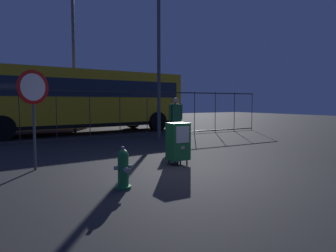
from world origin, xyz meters
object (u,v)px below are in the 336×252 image
at_px(bus_near, 80,98).
at_px(street_light_near_left, 73,33).
at_px(street_light_near_right, 159,48).
at_px(stop_sign, 33,98).
at_px(newspaper_box_primary, 178,141).
at_px(pedestrian, 176,119).
at_px(fire_hydrant, 123,169).

bearing_deg(bus_near, street_light_near_left, -177.64).
bearing_deg(street_light_near_right, street_light_near_left, 120.98).
height_order(stop_sign, bus_near, bus_near).
distance_m(newspaper_box_primary, street_light_near_right, 6.42).
relative_size(newspaper_box_primary, stop_sign, 0.46).
bearing_deg(stop_sign, street_light_near_left, 68.57).
relative_size(pedestrian, bus_near, 0.16).
bearing_deg(street_light_near_left, bus_near, 7.74).
height_order(fire_hydrant, pedestrian, pedestrian).
bearing_deg(newspaper_box_primary, pedestrian, 58.07).
bearing_deg(street_light_near_right, fire_hydrant, -124.59).
xyz_separation_m(stop_sign, bus_near, (3.38, 7.92, 0.11)).
bearing_deg(pedestrian, stop_sign, -160.35).
bearing_deg(bus_near, newspaper_box_primary, -97.26).
distance_m(stop_sign, street_light_near_right, 7.05).
height_order(fire_hydrant, newspaper_box_primary, newspaper_box_primary).
xyz_separation_m(stop_sign, street_light_near_left, (3.09, 7.88, 3.14)).
relative_size(fire_hydrant, pedestrian, 0.45).
relative_size(fire_hydrant, stop_sign, 0.33).
bearing_deg(fire_hydrant, street_light_near_left, 78.83).
height_order(fire_hydrant, stop_sign, stop_sign).
relative_size(stop_sign, street_light_near_right, 0.35).
xyz_separation_m(fire_hydrant, newspaper_box_primary, (2.03, 1.34, 0.22)).
bearing_deg(fire_hydrant, pedestrian, 47.80).
relative_size(newspaper_box_primary, pedestrian, 0.61).
bearing_deg(bus_near, street_light_near_right, -67.77).
height_order(newspaper_box_primary, street_light_near_right, street_light_near_right).
relative_size(fire_hydrant, newspaper_box_primary, 0.73).
height_order(street_light_near_left, street_light_near_right, street_light_near_left).
height_order(stop_sign, street_light_near_left, street_light_near_left).
bearing_deg(stop_sign, fire_hydrant, -67.12).
xyz_separation_m(fire_hydrant, bus_near, (2.33, 10.40, 1.36)).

